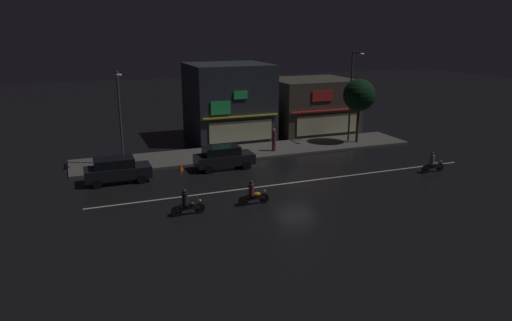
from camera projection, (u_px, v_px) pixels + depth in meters
ground_plane at (296, 182)px, 31.99m from camera, size 140.00×140.00×0.00m
lane_divider_stripe at (296, 182)px, 31.99m from camera, size 27.03×0.16×0.01m
sidewalk_far at (250, 151)px, 39.77m from camera, size 28.45×4.61×0.14m
storefront_left_block at (229, 101)px, 43.94m from camera, size 7.17×6.87×6.86m
storefront_center_block at (311, 105)px, 47.18m from camera, size 7.84×6.94×5.16m
streetlamp_west at (120, 110)px, 34.63m from camera, size 0.44×1.64×6.89m
streetlamp_mid at (352, 90)px, 41.55m from camera, size 0.44×1.64×7.91m
pedestrian_on_sidewalk at (274, 140)px, 39.37m from camera, size 0.34×0.34×1.88m
street_tree at (359, 95)px, 41.48m from camera, size 2.81×2.81×5.60m
parked_car_near_kerb at (223, 157)px, 34.94m from camera, size 4.30×1.98×1.67m
parked_car_trailing at (117, 170)px, 31.84m from camera, size 4.30×1.98×1.67m
motorcycle_lead at (253, 194)px, 27.83m from camera, size 1.90×0.60×1.52m
motorcycle_following at (433, 164)px, 34.06m from camera, size 1.90×0.60×1.52m
motorcycle_opposite_lane at (187, 204)px, 26.29m from camera, size 1.90×0.60×1.52m
traffic_cone at (181, 167)px, 34.57m from camera, size 0.36×0.36×0.55m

